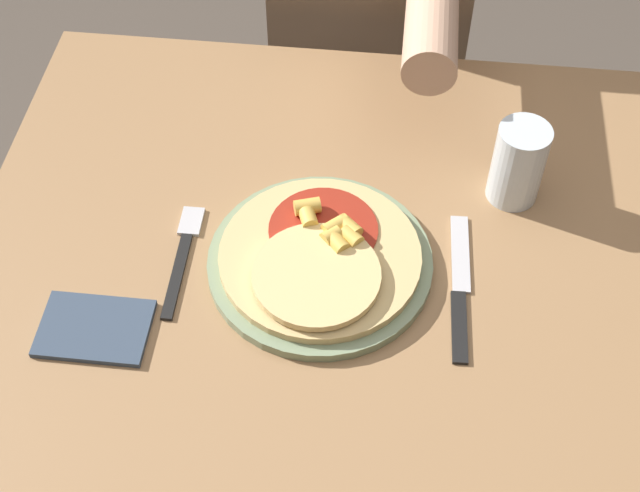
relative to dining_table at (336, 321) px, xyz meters
The scene contains 7 objects.
dining_table is the anchor object (origin of this frame).
plate 0.14m from the dining_table, 163.28° to the right, with size 0.28×0.28×0.01m.
pizza 0.15m from the dining_table, 152.48° to the right, with size 0.25×0.25×0.04m.
fork 0.23m from the dining_table, behind, with size 0.03×0.18×0.00m.
knife 0.20m from the dining_table, ahead, with size 0.03×0.22×0.00m.
drinking_glass 0.32m from the dining_table, 33.14° to the left, with size 0.07×0.07×0.11m.
napkin 0.33m from the dining_table, 154.68° to the right, with size 0.13×0.09×0.01m.
Camera 1 is at (0.05, -0.67, 1.61)m, focal length 50.00 mm.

